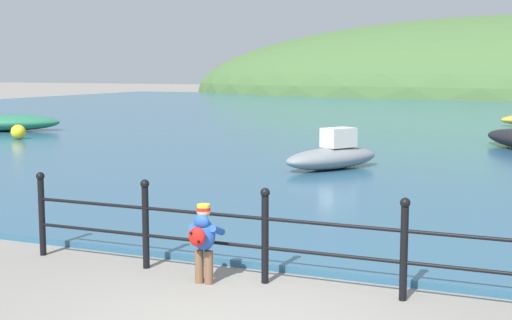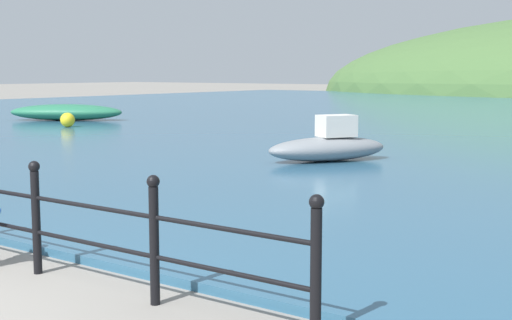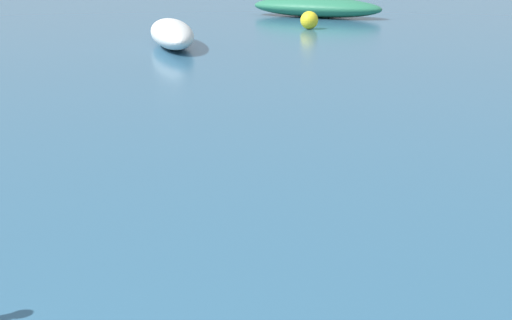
{
  "view_description": "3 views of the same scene",
  "coord_description": "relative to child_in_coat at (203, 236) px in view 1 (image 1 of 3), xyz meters",
  "views": [
    {
      "loc": [
        3.05,
        -6.5,
        2.67
      ],
      "look_at": [
        -1.18,
        3.52,
        1.26
      ],
      "focal_mm": 50.0,
      "sensor_mm": 36.0,
      "label": 1
    },
    {
      "loc": [
        6.02,
        -3.08,
        2.14
      ],
      "look_at": [
        -0.28,
        5.54,
        0.8
      ],
      "focal_mm": 50.0,
      "sensor_mm": 36.0,
      "label": 2
    },
    {
      "loc": [
        2.63,
        1.64,
        2.47
      ],
      "look_at": [
        -2.38,
        4.62,
        0.71
      ],
      "focal_mm": 50.0,
      "sensor_mm": 36.0,
      "label": 3
    }
  ],
  "objects": [
    {
      "name": "water",
      "position": [
        0.9,
        30.83,
        -0.56
      ],
      "size": [
        80.0,
        60.0,
        0.1
      ],
      "primitive_type": "cube",
      "color": "#2D5B7A",
      "rests_on": "ground"
    },
    {
      "name": "boat_twin_mast",
      "position": [
        -1.29,
        9.79,
        -0.17
      ],
      "size": [
        2.36,
        3.03,
        1.05
      ],
      "color": "gray",
      "rests_on": "water"
    },
    {
      "name": "iron_railing",
      "position": [
        0.69,
        0.33,
        0.04
      ],
      "size": [
        7.01,
        0.12,
        1.21
      ],
      "color": "black",
      "rests_on": "ground"
    },
    {
      "name": "mooring_buoy",
      "position": [
        -14.08,
        12.75,
        -0.24
      ],
      "size": [
        0.53,
        0.53,
        0.53
      ],
      "primitive_type": "sphere",
      "color": "yellow",
      "rests_on": "water"
    },
    {
      "name": "boat_mid_harbor",
      "position": [
        -17.06,
        15.1,
        -0.17
      ],
      "size": [
        4.86,
        3.85,
        0.67
      ],
      "color": "#287551",
      "rests_on": "water"
    },
    {
      "name": "child_in_coat",
      "position": [
        0.0,
        0.0,
        0.0
      ],
      "size": [
        0.39,
        0.53,
        1.0
      ],
      "color": "brown",
      "rests_on": "ground"
    }
  ]
}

